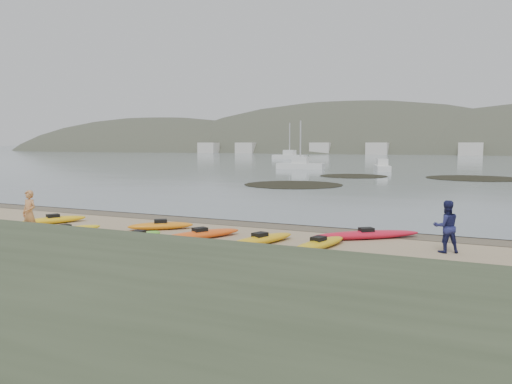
% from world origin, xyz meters
% --- Properties ---
extents(ground, '(600.00, 600.00, 0.00)m').
position_xyz_m(ground, '(0.00, 0.00, 0.00)').
color(ground, tan).
rests_on(ground, ground).
extents(wet_sand, '(60.00, 60.00, 0.00)m').
position_xyz_m(wet_sand, '(0.00, -0.30, 0.00)').
color(wet_sand, brown).
rests_on(wet_sand, ground).
extents(water, '(1200.00, 1200.00, 0.00)m').
position_xyz_m(water, '(0.00, 300.00, 0.01)').
color(water, slate).
rests_on(water, ground).
extents(kayaks, '(17.70, 8.12, 0.34)m').
position_xyz_m(kayaks, '(-0.52, -4.53, 0.17)').
color(kayaks, yellow).
rests_on(kayaks, ground).
extents(person_west, '(0.72, 0.50, 1.92)m').
position_xyz_m(person_west, '(-7.16, -7.14, 0.96)').
color(person_west, tan).
rests_on(person_west, ground).
extents(person_east, '(1.12, 1.02, 1.87)m').
position_xyz_m(person_east, '(8.92, -3.28, 0.93)').
color(person_east, navy).
rests_on(person_east, ground).
extents(kelp_mats, '(24.58, 25.60, 0.04)m').
position_xyz_m(kelp_mats, '(0.89, 31.24, 0.03)').
color(kelp_mats, black).
rests_on(kelp_mats, water).
extents(moored_boats, '(81.58, 78.30, 1.22)m').
position_xyz_m(moored_boats, '(4.80, 83.99, 0.55)').
color(moored_boats, silver).
rests_on(moored_boats, ground).
extents(far_town, '(199.00, 5.00, 4.00)m').
position_xyz_m(far_town, '(6.00, 145.00, 2.00)').
color(far_town, beige).
rests_on(far_town, ground).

